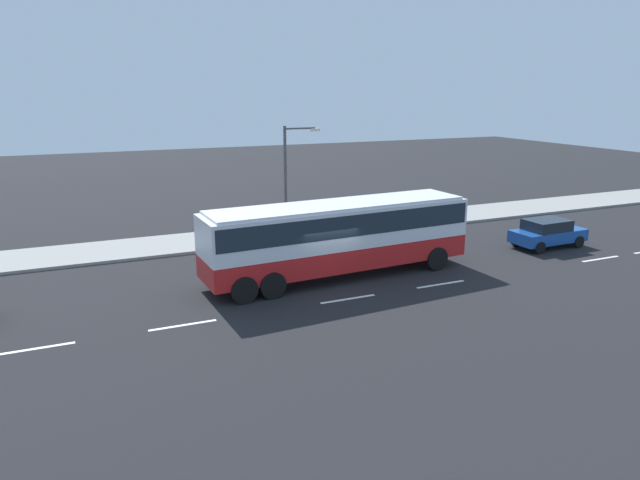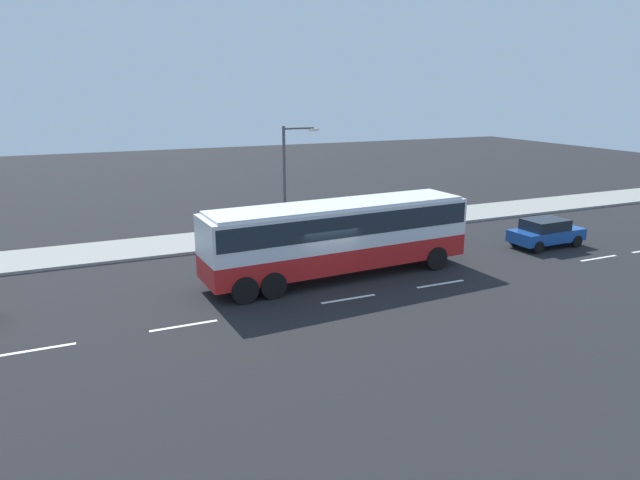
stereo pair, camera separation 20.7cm
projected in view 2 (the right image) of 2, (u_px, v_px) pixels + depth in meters
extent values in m
plane|color=black|center=(324.00, 282.00, 24.56)|extent=(120.00, 120.00, 0.00)
cube|color=gray|center=(261.00, 235.00, 32.17)|extent=(80.00, 4.00, 0.15)
cube|color=white|center=(36.00, 350.00, 18.19)|extent=(2.40, 0.16, 0.01)
cube|color=white|center=(184.00, 326.00, 20.05)|extent=(2.40, 0.16, 0.01)
cube|color=white|center=(349.00, 299.00, 22.62)|extent=(2.40, 0.16, 0.01)
cube|color=white|center=(441.00, 284.00, 24.36)|extent=(2.40, 0.16, 0.01)
cube|color=white|center=(599.00, 258.00, 28.08)|extent=(2.40, 0.16, 0.01)
cube|color=red|center=(339.00, 254.00, 25.12)|extent=(12.31, 3.29, 0.98)
cube|color=silver|center=(339.00, 225.00, 24.78)|extent=(12.31, 3.29, 1.69)
cube|color=#1E2833|center=(339.00, 220.00, 24.72)|extent=(12.06, 3.31, 0.93)
cube|color=#1E2833|center=(447.00, 210.00, 27.43)|extent=(0.26, 2.39, 1.35)
cube|color=silver|center=(339.00, 205.00, 24.55)|extent=(11.81, 3.11, 0.12)
cylinder|color=black|center=(405.00, 246.00, 28.30)|extent=(1.12, 0.36, 1.10)
cylinder|color=black|center=(436.00, 258.00, 26.16)|extent=(1.12, 0.36, 1.10)
cylinder|color=black|center=(251.00, 268.00, 24.69)|extent=(1.12, 0.36, 1.10)
cylinder|color=black|center=(273.00, 285.00, 22.55)|extent=(1.12, 0.36, 1.10)
cylinder|color=black|center=(225.00, 272.00, 24.16)|extent=(1.12, 0.36, 1.10)
cylinder|color=black|center=(245.00, 290.00, 22.02)|extent=(1.12, 0.36, 1.10)
cube|color=#194799|center=(546.00, 235.00, 30.04)|extent=(4.09, 1.82, 0.63)
cube|color=black|center=(545.00, 224.00, 29.82)|extent=(2.27, 1.64, 0.56)
cylinder|color=black|center=(552.00, 234.00, 31.40)|extent=(0.65, 0.22, 0.64)
cylinder|color=black|center=(577.00, 241.00, 29.98)|extent=(0.65, 0.22, 0.64)
cylinder|color=black|center=(515.00, 240.00, 30.26)|extent=(0.65, 0.22, 0.64)
cylinder|color=black|center=(538.00, 247.00, 28.84)|extent=(0.65, 0.22, 0.64)
cylinder|color=brown|center=(392.00, 216.00, 34.79)|extent=(0.14, 0.14, 0.82)
cylinder|color=brown|center=(392.00, 217.00, 34.64)|extent=(0.14, 0.14, 0.82)
cylinder|color=#B2333F|center=(392.00, 205.00, 34.53)|extent=(0.32, 0.32, 0.62)
sphere|color=brown|center=(392.00, 198.00, 34.42)|extent=(0.22, 0.22, 0.22)
cylinder|color=black|center=(348.00, 218.00, 34.18)|extent=(0.14, 0.14, 0.87)
cylinder|color=black|center=(346.00, 218.00, 34.31)|extent=(0.14, 0.14, 0.87)
cylinder|color=#2672B2|center=(347.00, 205.00, 34.05)|extent=(0.32, 0.32, 0.65)
sphere|color=#9E7051|center=(347.00, 198.00, 33.94)|extent=(0.24, 0.24, 0.24)
cylinder|color=#47474C|center=(284.00, 183.00, 30.53)|extent=(0.16, 0.16, 6.12)
cylinder|color=#47474C|center=(299.00, 128.00, 30.12)|extent=(1.74, 0.10, 0.10)
cube|color=silver|center=(314.00, 130.00, 30.48)|extent=(0.50, 0.24, 0.16)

